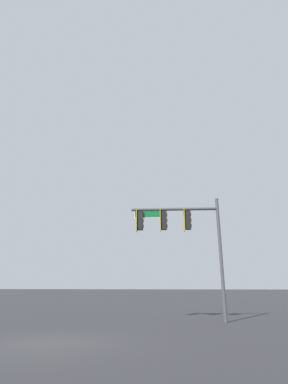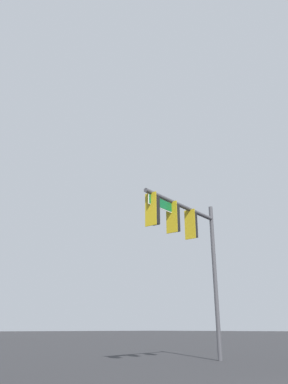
# 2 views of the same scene
# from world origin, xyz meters

# --- Properties ---
(signal_pole_near) EXTENTS (5.11, 0.96, 6.77)m
(signal_pole_near) POSITION_xyz_m (-4.04, -7.00, 5.09)
(signal_pole_near) COLOR #47474C
(signal_pole_near) RESTS_ON ground_plane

